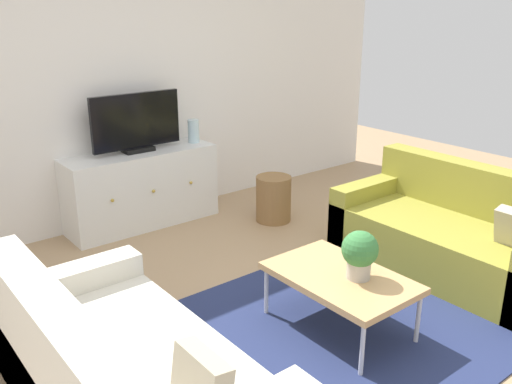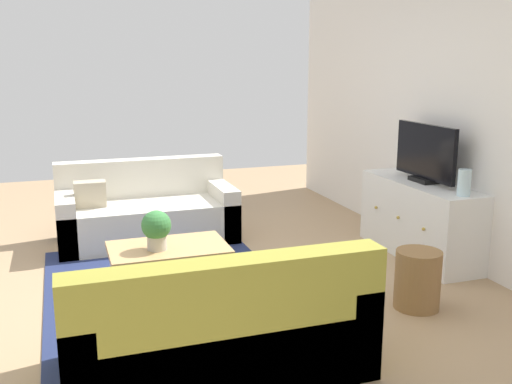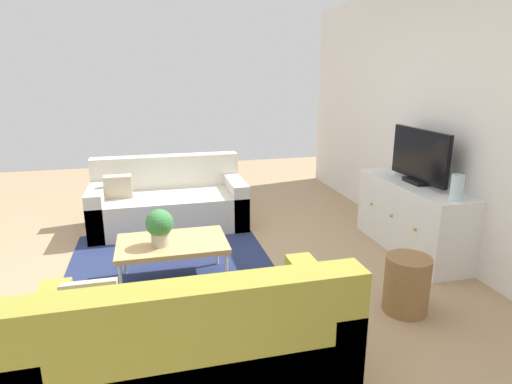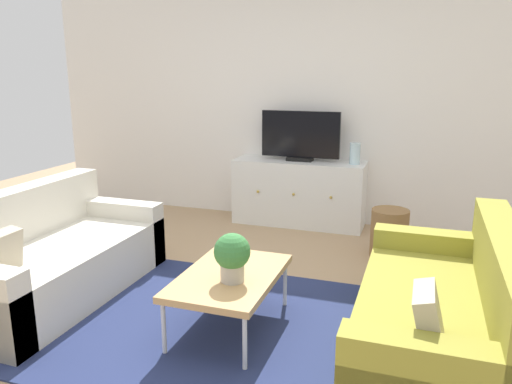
% 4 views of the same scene
% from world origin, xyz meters
% --- Properties ---
extents(ground_plane, '(10.00, 10.00, 0.00)m').
position_xyz_m(ground_plane, '(0.00, 0.00, 0.00)').
color(ground_plane, tan).
extents(wall_back, '(6.40, 0.12, 2.70)m').
position_xyz_m(wall_back, '(0.00, 2.55, 1.35)').
color(wall_back, white).
rests_on(wall_back, ground_plane).
extents(area_rug, '(2.50, 1.90, 0.01)m').
position_xyz_m(area_rug, '(0.00, -0.15, 0.01)').
color(area_rug, navy).
rests_on(area_rug, ground_plane).
extents(couch_left_side, '(0.87, 1.76, 0.80)m').
position_xyz_m(couch_left_side, '(-1.44, -0.10, 0.27)').
color(couch_left_side, beige).
rests_on(couch_left_side, ground_plane).
extents(couch_right_side, '(0.87, 1.76, 0.80)m').
position_xyz_m(couch_right_side, '(1.44, -0.10, 0.27)').
color(couch_right_side, olive).
rests_on(couch_right_side, ground_plane).
extents(coffee_table, '(0.60, 0.93, 0.39)m').
position_xyz_m(coffee_table, '(0.08, -0.14, 0.36)').
color(coffee_table, tan).
rests_on(coffee_table, ground_plane).
extents(potted_plant, '(0.23, 0.23, 0.31)m').
position_xyz_m(potted_plant, '(0.14, -0.24, 0.56)').
color(potted_plant, '#B7B2A8').
rests_on(potted_plant, coffee_table).
extents(tv_console, '(1.43, 0.47, 0.72)m').
position_xyz_m(tv_console, '(-0.06, 2.27, 0.36)').
color(tv_console, white).
rests_on(tv_console, ground_plane).
extents(flat_screen_tv, '(0.86, 0.16, 0.54)m').
position_xyz_m(flat_screen_tv, '(-0.06, 2.29, 0.98)').
color(flat_screen_tv, black).
rests_on(flat_screen_tv, tv_console).
extents(glass_vase, '(0.11, 0.11, 0.22)m').
position_xyz_m(glass_vase, '(0.53, 2.27, 0.83)').
color(glass_vase, silver).
rests_on(glass_vase, tv_console).
extents(wicker_basket, '(0.34, 0.34, 0.44)m').
position_xyz_m(wicker_basket, '(0.97, 1.56, 0.22)').
color(wicker_basket, olive).
rests_on(wicker_basket, ground_plane).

